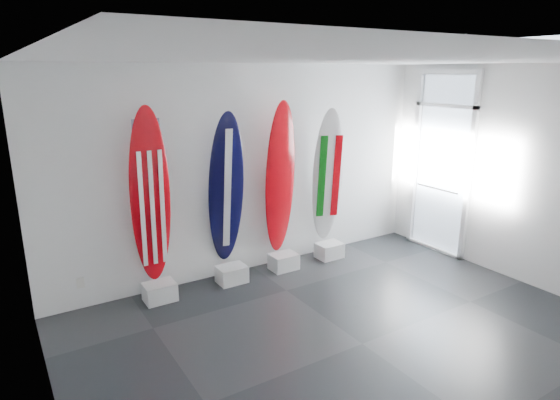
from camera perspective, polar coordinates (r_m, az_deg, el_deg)
floor at (r=5.51m, az=9.89°, el=-16.72°), size 6.00×6.00×0.00m
ceiling at (r=4.68m, az=11.63°, el=16.24°), size 6.00×6.00×0.00m
wall_back at (r=6.87m, az=-3.51°, el=3.53°), size 6.00×0.00×6.00m
wall_left at (r=3.69m, az=-26.65°, el=-8.69°), size 0.00×5.00×5.00m
wall_right at (r=7.22m, az=28.58°, el=2.25°), size 0.00×5.00×5.00m
display_block_usa at (r=6.46m, az=-14.30°, el=-10.69°), size 0.40×0.30×0.24m
surfboard_usa at (r=6.12m, az=-15.36°, el=0.36°), size 0.52×0.18×2.28m
display_block_navy at (r=6.80m, az=-5.83°, el=-8.89°), size 0.40×0.30×0.24m
surfboard_navy at (r=6.49m, az=-6.51°, el=1.17°), size 0.56×0.53×2.18m
display_block_swiss at (r=7.19m, az=0.44°, el=-7.43°), size 0.40×0.30×0.24m
surfboard_swiss at (r=6.89m, az=0.02°, el=2.55°), size 0.53×0.28×2.28m
display_block_italy at (r=7.66m, az=5.96°, el=-6.05°), size 0.40×0.30×0.24m
surfboard_italy at (r=7.39m, az=5.74°, el=2.81°), size 0.58×0.50×2.15m
wall_outlet at (r=6.46m, az=-22.93°, el=-9.21°), size 0.09×0.02×0.13m
glass_door at (r=8.06m, az=18.89°, el=3.94°), size 0.12×1.16×2.85m
balcony at (r=9.31m, az=23.62°, el=-0.93°), size 2.80×2.20×1.20m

